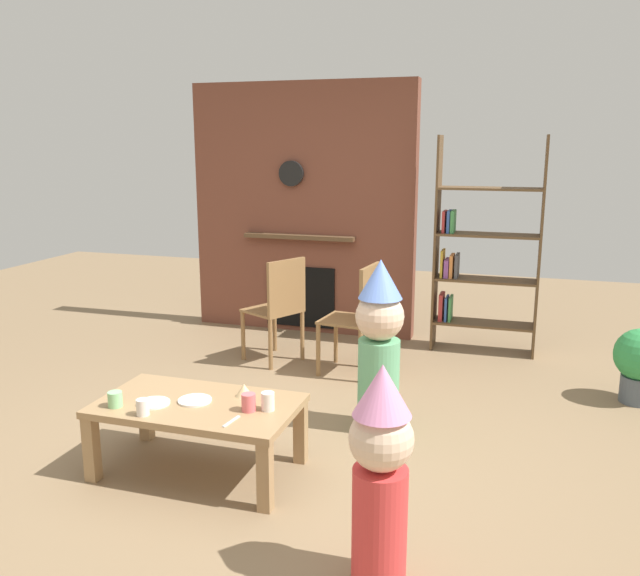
% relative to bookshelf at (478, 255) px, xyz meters
% --- Properties ---
extents(ground_plane, '(12.00, 12.00, 0.00)m').
position_rel_bookshelf_xyz_m(ground_plane, '(-0.98, -2.40, -0.87)').
color(ground_plane, '#846B4C').
extents(brick_fireplace_feature, '(2.20, 0.28, 2.40)m').
position_rel_bookshelf_xyz_m(brick_fireplace_feature, '(-1.70, 0.20, 0.32)').
color(brick_fireplace_feature, brown).
rests_on(brick_fireplace_feature, ground_plane).
extents(bookshelf, '(0.90, 0.28, 1.90)m').
position_rel_bookshelf_xyz_m(bookshelf, '(0.00, 0.00, 0.00)').
color(bookshelf, brown).
rests_on(bookshelf, ground_plane).
extents(coffee_table, '(1.12, 0.64, 0.41)m').
position_rel_bookshelf_xyz_m(coffee_table, '(-1.31, -2.77, -0.52)').
color(coffee_table, '#9E7A51').
rests_on(coffee_table, ground_plane).
extents(paper_cup_near_left, '(0.07, 0.07, 0.09)m').
position_rel_bookshelf_xyz_m(paper_cup_near_left, '(-1.51, -3.01, -0.41)').
color(paper_cup_near_left, silver).
rests_on(paper_cup_near_left, coffee_table).
extents(paper_cup_near_right, '(0.08, 0.08, 0.09)m').
position_rel_bookshelf_xyz_m(paper_cup_near_right, '(-1.71, -2.95, -0.41)').
color(paper_cup_near_right, '#8CD18C').
rests_on(paper_cup_near_right, coffee_table).
extents(paper_cup_center, '(0.07, 0.07, 0.10)m').
position_rel_bookshelf_xyz_m(paper_cup_center, '(-0.90, -2.75, -0.40)').
color(paper_cup_center, silver).
rests_on(paper_cup_center, coffee_table).
extents(paper_cup_far_left, '(0.08, 0.08, 0.10)m').
position_rel_bookshelf_xyz_m(paper_cup_far_left, '(-0.99, -2.79, -0.41)').
color(paper_cup_far_left, '#E5666B').
rests_on(paper_cup_far_left, coffee_table).
extents(paper_plate_front, '(0.19, 0.19, 0.01)m').
position_rel_bookshelf_xyz_m(paper_plate_front, '(-1.33, -2.76, -0.45)').
color(paper_plate_front, white).
rests_on(paper_plate_front, coffee_table).
extents(paper_plate_rear, '(0.18, 0.18, 0.01)m').
position_rel_bookshelf_xyz_m(paper_plate_rear, '(-1.53, -2.86, -0.45)').
color(paper_plate_rear, white).
rests_on(paper_plate_rear, coffee_table).
extents(birthday_cake_slice, '(0.10, 0.10, 0.08)m').
position_rel_bookshelf_xyz_m(birthday_cake_slice, '(-1.10, -2.61, -0.42)').
color(birthday_cake_slice, '#EAC68C').
rests_on(birthday_cake_slice, coffee_table).
extents(table_fork, '(0.04, 0.15, 0.01)m').
position_rel_bookshelf_xyz_m(table_fork, '(-1.02, -2.95, -0.45)').
color(table_fork, silver).
rests_on(table_fork, coffee_table).
extents(child_with_cone_hat, '(0.27, 0.27, 0.97)m').
position_rel_bookshelf_xyz_m(child_with_cone_hat, '(-0.13, -3.41, -0.36)').
color(child_with_cone_hat, '#D13838').
rests_on(child_with_cone_hat, ground_plane).
extents(child_in_pink, '(0.31, 0.31, 1.12)m').
position_rel_bookshelf_xyz_m(child_in_pink, '(-0.47, -1.90, -0.28)').
color(child_in_pink, '#66B27F').
rests_on(child_in_pink, ground_plane).
extents(dining_chair_left, '(0.54, 0.54, 0.90)m').
position_rel_bookshelf_xyz_m(dining_chair_left, '(-1.55, -0.85, -0.36)').
color(dining_chair_left, olive).
rests_on(dining_chair_left, ground_plane).
extents(dining_chair_middle, '(0.45, 0.45, 0.90)m').
position_rel_bookshelf_xyz_m(dining_chair_middle, '(-0.85, -0.93, -0.36)').
color(dining_chair_middle, olive).
rests_on(dining_chair_middle, ground_plane).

